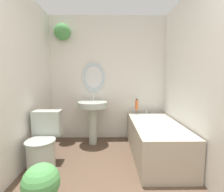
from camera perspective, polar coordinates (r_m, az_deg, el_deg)
wall_back at (r=3.24m, az=-2.70°, el=7.22°), size 2.35×0.30×2.40m
wall_left at (r=2.17m, az=-33.86°, el=4.61°), size 0.06×2.91×2.40m
wall_right at (r=2.14m, az=30.65°, el=4.79°), size 0.06×2.91×2.40m
toilet at (r=2.46m, az=-22.98°, el=-15.33°), size 0.39×0.55×0.76m
pedestal_sink at (r=3.00m, az=-6.83°, el=-5.65°), size 0.53×0.53×0.89m
bathtub at (r=2.71m, az=14.92°, el=-14.21°), size 0.70×1.48×0.61m
shampoo_bottle at (r=3.11m, az=8.66°, el=-3.07°), size 0.06×0.06×0.22m
potted_plant at (r=1.76m, az=-23.55°, el=-27.66°), size 0.33×0.33×0.48m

